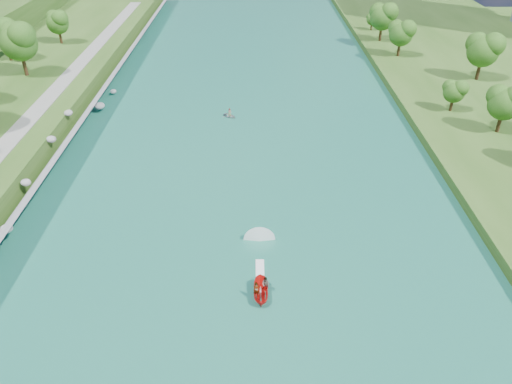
{
  "coord_description": "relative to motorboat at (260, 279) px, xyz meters",
  "views": [
    {
      "loc": [
        1.63,
        -32.78,
        34.88
      ],
      "look_at": [
        1.96,
        18.13,
        2.5
      ],
      "focal_mm": 35.0,
      "sensor_mm": 36.0,
      "label": 1
    }
  ],
  "objects": [
    {
      "name": "ground",
      "position": [
        -2.32,
        -4.71,
        -0.71
      ],
      "size": [
        260.0,
        260.0,
        0.0
      ],
      "primitive_type": "plane",
      "color": "#2D5119",
      "rests_on": "ground"
    },
    {
      "name": "river_water",
      "position": [
        -2.32,
        15.29,
        -0.66
      ],
      "size": [
        55.0,
        240.0,
        0.1
      ],
      "primitive_type": "cube",
      "color": "#1B6A5A",
      "rests_on": "ground"
    },
    {
      "name": "riprap_bank",
      "position": [
        -28.17,
        14.52,
        1.08
      ],
      "size": [
        3.84,
        236.0,
        4.45
      ],
      "color": "slate",
      "rests_on": "ground"
    },
    {
      "name": "trees_east",
      "position": [
        36.88,
        34.91,
        5.32
      ],
      "size": [
        19.27,
        141.85,
        10.61
      ],
      "color": "#194B14",
      "rests_on": "berm_east"
    },
    {
      "name": "motorboat",
      "position": [
        0.0,
        0.0,
        0.0
      ],
      "size": [
        3.6,
        18.69,
        2.07
      ],
      "rotation": [
        0.0,
        0.0,
        3.15
      ],
      "color": "red",
      "rests_on": "river_water"
    },
    {
      "name": "raft",
      "position": [
        -4.67,
        41.11,
        -0.28
      ],
      "size": [
        3.05,
        2.96,
        1.53
      ],
      "rotation": [
        0.0,
        0.0,
        0.88
      ],
      "color": "gray",
      "rests_on": "river_water"
    }
  ]
}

